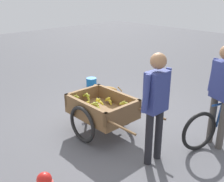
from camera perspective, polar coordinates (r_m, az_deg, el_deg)
name	(u,v)px	position (r m, az deg, el deg)	size (l,w,h in m)	color
ground_plane	(118,127)	(5.17, 1.29, -7.45)	(24.00, 24.00, 0.00)	#56565B
fruit_cart	(102,110)	(4.79, -2.15, -4.04)	(1.66, 0.95, 0.73)	brown
vendor_person	(156,100)	(3.84, 9.13, -1.76)	(0.22, 0.58, 1.65)	black
bicycle	(224,124)	(4.88, 22.15, -6.33)	(0.68, 1.58, 0.85)	black
cyclist_person	(222,88)	(4.53, 21.91, 0.63)	(0.49, 0.30, 1.67)	#4C4742
dog	(106,90)	(6.18, -1.32, 0.17)	(0.54, 0.47, 0.40)	#AD7A38
plastic_bucket	(91,82)	(7.17, -4.29, 1.80)	(0.27, 0.27, 0.24)	#1966B2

